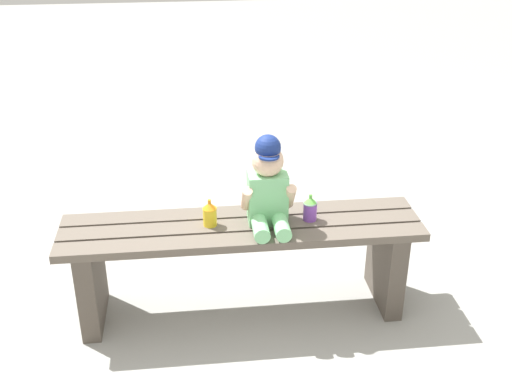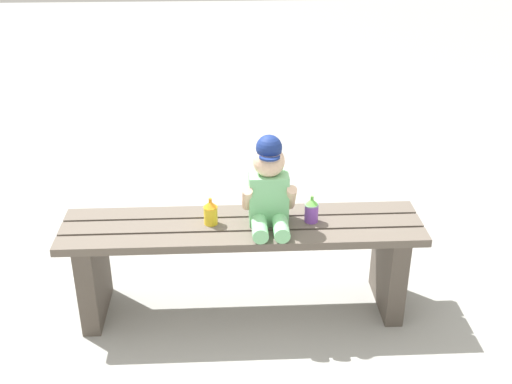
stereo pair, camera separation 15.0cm
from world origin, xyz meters
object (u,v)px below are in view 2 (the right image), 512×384
Objects in this scene: child_figure at (269,187)px; sippy_cup_left at (211,212)px; park_bench at (243,252)px; sippy_cup_right at (312,210)px.

sippy_cup_left is (-0.25, 0.00, -0.12)m from child_figure.
park_bench is at bearing -178.04° from child_figure.
park_bench is 0.34m from child_figure.
sippy_cup_right reaches higher than park_bench.
child_figure is 3.26× the size of sippy_cup_right.
child_figure is at bearing 1.96° from park_bench.
child_figure is 0.28m from sippy_cup_left.
sippy_cup_right is (0.19, 0.00, -0.12)m from child_figure.
child_figure reaches higher than sippy_cup_right.
sippy_cup_right is at bearing 1.36° from child_figure.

